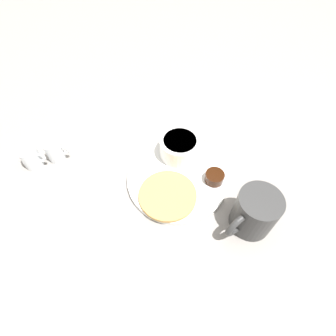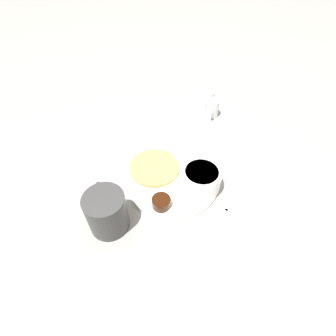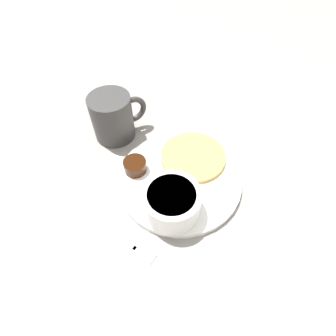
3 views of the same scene
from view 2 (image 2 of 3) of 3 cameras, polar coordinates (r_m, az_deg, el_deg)
ground_plane at (r=0.68m, az=0.94°, el=-2.89°), size 4.00×4.00×0.00m
plate at (r=0.68m, az=0.94°, el=-2.57°), size 0.24×0.24×0.01m
pancake_stack at (r=0.69m, az=-2.90°, el=0.12°), size 0.13×0.13×0.01m
bowl at (r=0.64m, az=7.19°, el=-2.15°), size 0.10×0.10×0.05m
syrup_cup at (r=0.61m, az=-1.49°, el=-7.48°), size 0.04×0.04×0.02m
butter_ramekin at (r=0.64m, az=7.78°, el=-3.98°), size 0.05×0.05×0.04m
coffee_mug at (r=0.59m, az=-13.24°, el=-9.15°), size 0.09×0.12×0.10m
creamer_pitcher_near at (r=0.89m, az=9.65°, el=12.74°), size 0.04×0.06×0.06m
creamer_pitcher_far at (r=0.93m, az=8.67°, el=14.73°), size 0.04×0.06×0.06m
fork at (r=0.64m, az=11.83°, el=-9.94°), size 0.12×0.10×0.00m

